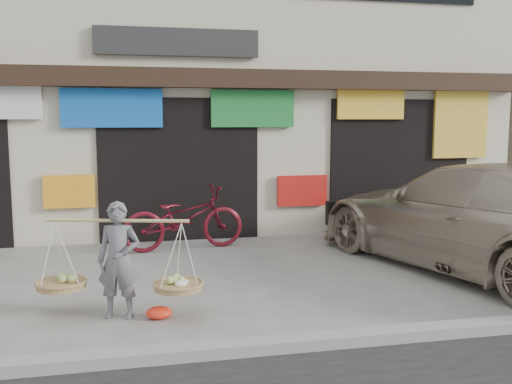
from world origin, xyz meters
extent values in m
plane|color=gray|center=(0.00, 0.00, 0.00)|extent=(70.00, 70.00, 0.00)
cube|color=gray|center=(0.00, -2.00, 0.06)|extent=(70.00, 0.25, 0.12)
cube|color=beige|center=(0.00, 6.50, 3.50)|extent=(14.00, 6.00, 7.00)
cube|color=black|center=(0.00, 3.35, 3.05)|extent=(14.00, 0.35, 0.35)
cube|color=black|center=(0.00, 3.75, 1.35)|extent=(3.00, 0.60, 2.70)
cube|color=black|center=(4.50, 3.75, 1.35)|extent=(3.00, 0.60, 2.70)
cube|color=blue|center=(-1.20, 3.42, 2.50)|extent=(1.80, 0.08, 0.70)
cube|color=#1F7D32|center=(1.40, 3.42, 2.50)|extent=(1.60, 0.08, 0.70)
cube|color=yellow|center=(3.80, 3.42, 2.60)|extent=(1.40, 0.08, 0.60)
cube|color=gold|center=(5.80, 3.42, 2.20)|extent=(1.20, 0.08, 1.40)
cube|color=#F6A120|center=(-2.00, 3.42, 1.00)|extent=(0.90, 0.08, 0.60)
cube|color=red|center=(2.40, 3.42, 0.90)|extent=(1.00, 0.08, 0.60)
cube|color=#2A2A2A|center=(0.00, 3.42, 3.70)|extent=(3.00, 0.08, 0.50)
imported|color=slate|center=(-1.04, -0.68, 0.68)|extent=(0.56, 0.44, 1.36)
cylinder|color=tan|center=(-1.04, -0.68, 1.15)|extent=(1.61, 0.46, 0.04)
cylinder|color=#9D7D4A|center=(-1.71, -0.50, 0.38)|extent=(0.56, 0.56, 0.07)
ellipsoid|color=#A5BF66|center=(-1.71, -0.50, 0.44)|extent=(0.39, 0.39, 0.10)
cylinder|color=#9D7D4A|center=(-0.37, -0.85, 0.38)|extent=(0.56, 0.56, 0.07)
ellipsoid|color=#A5BF66|center=(-0.37, -0.85, 0.44)|extent=(0.39, 0.39, 0.10)
imported|color=#560E19|center=(0.00, 2.67, 0.57)|extent=(2.24, 1.06, 1.13)
imported|color=#B4A591|center=(4.25, 0.35, 0.83)|extent=(3.82, 6.16, 1.66)
cube|color=black|center=(3.50, 2.97, 0.55)|extent=(1.66, 0.56, 0.45)
cube|color=silver|center=(3.48, 3.04, 0.45)|extent=(0.44, 0.14, 0.12)
ellipsoid|color=#F72F17|center=(-0.60, -0.82, 0.07)|extent=(0.31, 0.25, 0.14)
camera|label=1|loc=(-0.84, -7.30, 2.30)|focal=40.00mm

